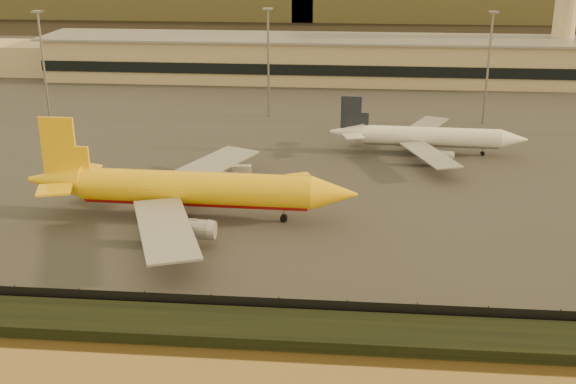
{
  "coord_description": "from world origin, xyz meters",
  "views": [
    {
      "loc": [
        9.81,
        -87.1,
        43.16
      ],
      "look_at": [
        0.8,
        12.0,
        6.36
      ],
      "focal_mm": 45.0,
      "sensor_mm": 36.0,
      "label": 1
    }
  ],
  "objects": [
    {
      "name": "embankment",
      "position": [
        0.0,
        -17.0,
        0.7
      ],
      "size": [
        320.0,
        7.0,
        1.4
      ],
      "primitive_type": "cube",
      "color": "black",
      "rests_on": "ground"
    },
    {
      "name": "ground",
      "position": [
        0.0,
        0.0,
        0.0
      ],
      "size": [
        900.0,
        900.0,
        0.0
      ],
      "primitive_type": "plane",
      "color": "black",
      "rests_on": "ground"
    },
    {
      "name": "tarmac",
      "position": [
        0.0,
        95.0,
        0.1
      ],
      "size": [
        320.0,
        220.0,
        0.2
      ],
      "primitive_type": "cube",
      "color": "#2D2D2D",
      "rests_on": "ground"
    },
    {
      "name": "control_tower",
      "position": [
        70.0,
        131.0,
        21.66
      ],
      "size": [
        11.2,
        11.2,
        35.5
      ],
      "color": "tan",
      "rests_on": "tarmac"
    },
    {
      "name": "gse_vehicle_yellow",
      "position": [
        0.72,
        32.79,
        1.11
      ],
      "size": [
        4.43,
        3.32,
        1.82
      ],
      "primitive_type": "cube",
      "rotation": [
        0.0,
        0.0,
        0.42
      ],
      "color": "yellow",
      "rests_on": "tarmac"
    },
    {
      "name": "perimeter_fence",
      "position": [
        0.0,
        -13.0,
        1.3
      ],
      "size": [
        300.0,
        0.05,
        2.2
      ],
      "primitive_type": "cube",
      "color": "black",
      "rests_on": "tarmac"
    },
    {
      "name": "terminal_building",
      "position": [
        -14.52,
        125.55,
        6.25
      ],
      "size": [
        202.0,
        25.0,
        12.6
      ],
      "color": "tan",
      "rests_on": "tarmac"
    },
    {
      "name": "apron_light_masts",
      "position": [
        15.0,
        75.0,
        15.7
      ],
      "size": [
        152.2,
        12.2,
        25.4
      ],
      "color": "slate",
      "rests_on": "tarmac"
    },
    {
      "name": "gse_vehicle_white",
      "position": [
        -10.09,
        37.65,
        0.98
      ],
      "size": [
        3.6,
        1.92,
        1.56
      ],
      "primitive_type": "cube",
      "rotation": [
        0.0,
        0.0,
        0.11
      ],
      "color": "white",
      "rests_on": "tarmac"
    },
    {
      "name": "dhl_cargo_jet",
      "position": [
        -14.81,
        15.78,
        4.85
      ],
      "size": [
        51.98,
        51.04,
        15.56
      ],
      "rotation": [
        0.0,
        0.0,
        -0.02
      ],
      "color": "yellow",
      "rests_on": "tarmac"
    },
    {
      "name": "white_narrowbody_jet",
      "position": [
        25.0,
        53.49,
        3.55
      ],
      "size": [
        39.0,
        38.1,
        11.22
      ],
      "rotation": [
        0.0,
        0.0,
        -0.04
      ],
      "color": "white",
      "rests_on": "tarmac"
    }
  ]
}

